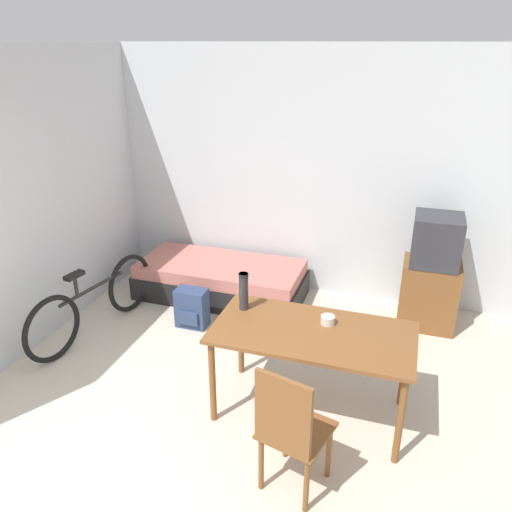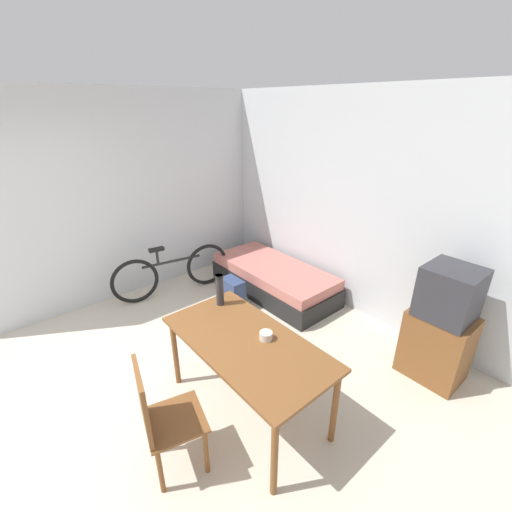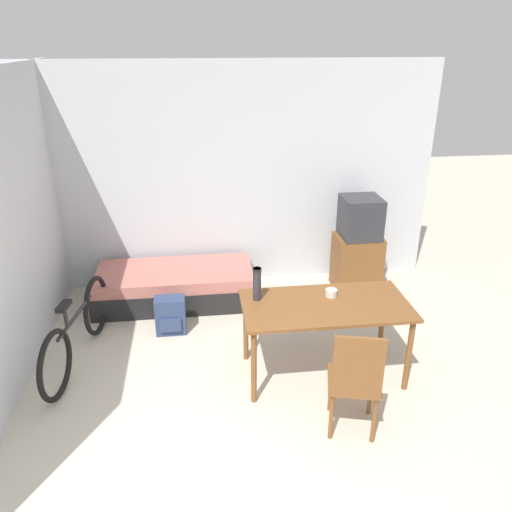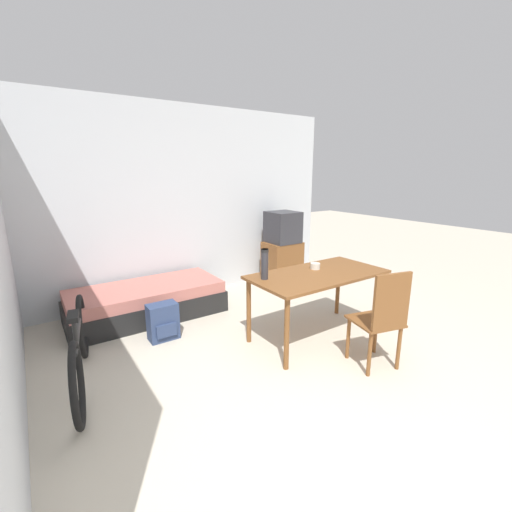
% 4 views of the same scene
% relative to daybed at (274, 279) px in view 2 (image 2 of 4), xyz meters
% --- Properties ---
extents(ground_plane, '(20.00, 20.00, 0.00)m').
position_rel_daybed_xyz_m(ground_plane, '(0.70, -2.86, -0.20)').
color(ground_plane, beige).
extents(wall_back, '(5.06, 0.06, 2.70)m').
position_rel_daybed_xyz_m(wall_back, '(0.70, 0.53, 1.15)').
color(wall_back, silver).
rests_on(wall_back, ground_plane).
extents(wall_left, '(0.06, 4.36, 2.70)m').
position_rel_daybed_xyz_m(wall_left, '(-1.35, -1.18, 1.15)').
color(wall_left, silver).
rests_on(wall_left, ground_plane).
extents(daybed, '(1.88, 0.84, 0.41)m').
position_rel_daybed_xyz_m(daybed, '(0.00, 0.00, 0.00)').
color(daybed, black).
rests_on(daybed, ground_plane).
extents(tv, '(0.55, 0.46, 1.18)m').
position_rel_daybed_xyz_m(tv, '(2.24, 0.07, 0.37)').
color(tv, brown).
rests_on(tv, ground_plane).
extents(dining_table, '(1.49, 0.76, 0.74)m').
position_rel_daybed_xyz_m(dining_table, '(1.39, -1.61, 0.46)').
color(dining_table, brown).
rests_on(dining_table, ground_plane).
extents(wooden_chair, '(0.49, 0.49, 0.96)m').
position_rel_daybed_xyz_m(wooden_chair, '(1.42, -2.40, 0.33)').
color(wooden_chair, brown).
rests_on(wooden_chair, ground_plane).
extents(bicycle, '(0.33, 1.66, 0.73)m').
position_rel_daybed_xyz_m(bicycle, '(-0.90, -1.12, 0.13)').
color(bicycle, black).
rests_on(bicycle, ground_plane).
extents(thermos_flask, '(0.08, 0.08, 0.31)m').
position_rel_daybed_xyz_m(thermos_flask, '(0.79, -1.45, 0.71)').
color(thermos_flask, '#2D2D33').
rests_on(thermos_flask, dining_table).
extents(mate_bowl, '(0.11, 0.11, 0.07)m').
position_rel_daybed_xyz_m(mate_bowl, '(1.47, -1.47, 0.57)').
color(mate_bowl, beige).
rests_on(mate_bowl, dining_table).
extents(backpack, '(0.32, 0.22, 0.41)m').
position_rel_daybed_xyz_m(backpack, '(-0.04, -0.71, 0.00)').
color(backpack, navy).
rests_on(backpack, ground_plane).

